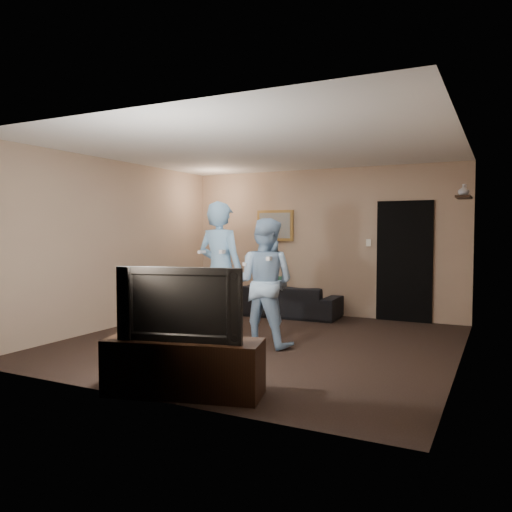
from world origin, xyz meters
The scene contains 19 objects.
ground centered at (0.00, 0.00, 0.00)m, with size 5.00×5.00×0.00m, color black.
ceiling centered at (0.00, 0.00, 2.60)m, with size 5.00×5.00×0.04m, color silver.
wall_back centered at (0.00, 2.50, 1.30)m, with size 5.00×0.04×2.60m, color tan.
wall_front centered at (0.00, -2.50, 1.30)m, with size 5.00×0.04×2.60m, color tan.
wall_left centered at (-2.50, 0.00, 1.30)m, with size 0.04×5.00×2.60m, color tan.
wall_right centered at (2.50, 0.00, 1.30)m, with size 0.04×5.00×2.60m, color tan.
sofa centered at (-0.48, 2.05, 0.27)m, with size 1.86×0.73×0.54m, color black.
throw_pillow centered at (-0.79, 2.05, 0.48)m, with size 0.42×0.13×0.42m, color #1B513E.
painting_frame centered at (-0.90, 2.48, 1.60)m, with size 0.72×0.05×0.57m, color olive.
painting_canvas centered at (-0.90, 2.45, 1.60)m, with size 0.62×0.01×0.47m, color slate.
doorway centered at (1.45, 2.47, 1.00)m, with size 0.90×0.06×2.00m, color black.
light_switch centered at (0.85, 2.48, 1.30)m, with size 0.08×0.02×0.12m, color silver.
wall_shelf centered at (2.39, 1.80, 1.99)m, with size 0.20×0.60×0.03m, color black.
shelf_vase centered at (2.39, 1.70, 2.08)m, with size 0.15×0.15×0.15m, color silver.
shelf_figurine centered at (2.39, 1.87, 2.09)m, with size 0.06×0.06×0.18m, color silver.
tv_console centered at (0.30, -2.23, 0.25)m, with size 1.46×0.47×0.52m, color black.
television centered at (0.30, -2.23, 0.85)m, with size 1.17×0.15×0.68m, color black.
wii_player_left centered at (-0.55, -0.12, 0.95)m, with size 0.73×0.54×1.90m.
wii_player_right centered at (0.15, -0.15, 0.83)m, with size 0.84×0.67×1.67m.
Camera 1 is at (2.93, -6.00, 1.52)m, focal length 35.00 mm.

